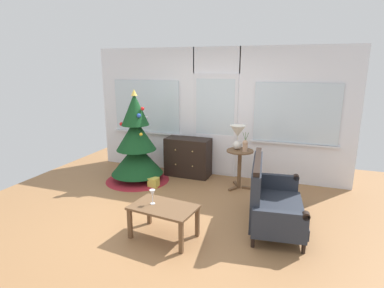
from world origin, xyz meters
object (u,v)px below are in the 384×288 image
coffee_table (164,211)px  gift_box (154,182)px  dresser_cabinet (188,157)px  table_lamp (238,134)px  christmas_tree (136,148)px  settee_sofa (270,199)px  side_table (240,161)px  flower_vase (245,145)px  wine_glass (152,194)px

coffee_table → gift_box: size_ratio=5.03×
dresser_cabinet → coffee_table: bearing=-76.9°
table_lamp → gift_box: 1.79m
christmas_tree → dresser_cabinet: bearing=35.9°
settee_sofa → dresser_cabinet: bearing=139.6°
side_table → coffee_table: side_table is taller
flower_vase → wine_glass: size_ratio=1.79×
side_table → coffee_table: bearing=-105.8°
side_table → wine_glass: side_table is taller
settee_sofa → flower_vase: 1.37m
wine_glass → gift_box: wine_glass is taller
wine_glass → dresser_cabinet: bearing=99.3°
table_lamp → christmas_tree: bearing=-170.4°
settee_sofa → flower_vase: bearing=116.8°
wine_glass → table_lamp: bearing=71.7°
side_table → coffee_table: 2.12m
christmas_tree → coffee_table: bearing=-51.8°
christmas_tree → gift_box: size_ratio=9.95×
table_lamp → coffee_table: (-0.51, -2.07, -0.63)m
christmas_tree → table_lamp: 1.95m
settee_sofa → table_lamp: bearing=120.7°
settee_sofa → table_lamp: size_ratio=3.38×
settee_sofa → coffee_table: settee_sofa is taller
christmas_tree → wine_glass: bearing=-54.9°
christmas_tree → dresser_cabinet: christmas_tree is taller
coffee_table → wine_glass: (-0.16, 0.02, 0.21)m
settee_sofa → flower_vase: (-0.58, 1.15, 0.46)m
christmas_tree → gift_box: christmas_tree is taller
gift_box → side_table: bearing=18.5°
dresser_cabinet → settee_sofa: settee_sofa is taller
coffee_table → settee_sofa: bearing=33.3°
coffee_table → wine_glass: 0.27m
dresser_cabinet → gift_box: bearing=-114.5°
settee_sofa → side_table: (-0.68, 1.21, 0.13)m
flower_vase → christmas_tree: bearing=-173.9°
dresser_cabinet → wine_glass: dresser_cabinet is taller
table_lamp → coffee_table: table_lamp is taller
settee_sofa → flower_vase: size_ratio=4.25×
coffee_table → christmas_tree: bearing=128.2°
christmas_tree → dresser_cabinet: size_ratio=1.96×
christmas_tree → side_table: christmas_tree is taller
christmas_tree → flower_vase: 2.07m
dresser_cabinet → table_lamp: size_ratio=2.06×
settee_sofa → gift_box: bearing=162.0°
christmas_tree → dresser_cabinet: (0.83, 0.60, -0.26)m
dresser_cabinet → flower_vase: (1.22, -0.38, 0.45)m
table_lamp → dresser_cabinet: bearing=165.0°
side_table → settee_sofa: bearing=-60.6°
gift_box → table_lamp: bearing=20.6°
settee_sofa → wine_glass: bearing=-150.5°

